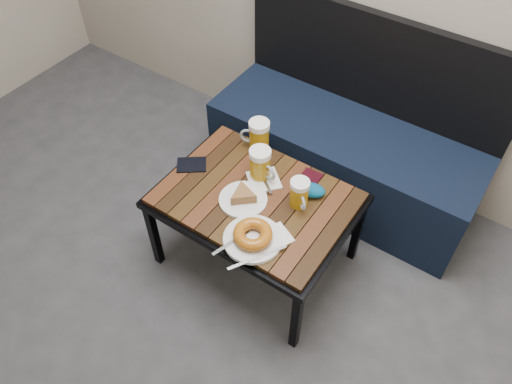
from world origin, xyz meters
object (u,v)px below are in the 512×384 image
Objects in this scene: plate_pie at (243,197)px; beer_mug_left at (258,135)px; beer_mug_centre at (261,164)px; passport_burgundy at (309,179)px; plate_bagel at (253,236)px; beer_mug_right at (299,193)px; bench at (345,151)px; knit_pouch at (312,190)px; passport_navy at (192,165)px; cafe_table at (256,203)px.

beer_mug_left is at bearing 112.79° from plate_pie.
beer_mug_centre reaches higher than passport_burgundy.
beer_mug_centre is 0.23m from passport_burgundy.
plate_bagel is 2.47× the size of passport_burgundy.
beer_mug_centre reaches higher than beer_mug_right.
beer_mug_left is 0.39m from beer_mug_right.
plate_bagel is 0.41m from passport_burgundy.
plate_pie is (-0.14, -0.72, 0.22)m from bench.
plate_bagel is at bearing -48.42° from beer_mug_centre.
knit_pouch is (0.35, -0.11, -0.05)m from beer_mug_left.
plate_pie is 0.31m from passport_burgundy.
bench is at bearing 98.32° from knit_pouch.
plate_pie is at bearing -138.43° from knit_pouch.
bench is 4.69× the size of plate_bagel.
plate_pie is at bearing 45.53° from passport_navy.
cafe_table is 6.34× the size of beer_mug_right.
plate_pie is at bearing -107.28° from beer_mug_right.
cafe_table is at bearing -116.12° from beer_mug_right.
beer_mug_left is at bearing -167.43° from beer_mug_right.
beer_mug_left reaches higher than plate_bagel.
knit_pouch is at bearing 119.11° from beer_mug_right.
passport_navy is (-0.30, -0.12, -0.07)m from beer_mug_centre.
beer_mug_left is 1.17× the size of passport_navy.
cafe_table is 0.25m from knit_pouch.
beer_mug_centre is at bearing 74.83° from passport_navy.
beer_mug_left reaches higher than plate_pie.
bench reaches higher than beer_mug_right.
passport_burgundy is at bearing 150.78° from beer_mug_left.
beer_mug_left is 1.17× the size of beer_mug_right.
beer_mug_right is at bearing 61.57° from passport_navy.
passport_burgundy is at bearing -86.80° from bench.
bench is at bearing -144.00° from beer_mug_left.
bench is 10.57× the size of beer_mug_right.
knit_pouch is (0.54, 0.15, 0.02)m from passport_navy.
beer_mug_right is (0.22, -0.04, -0.01)m from beer_mug_centre.
knit_pouch is at bearing 69.04° from passport_navy.
beer_mug_right is 0.09m from knit_pouch.
beer_mug_left is 1.00× the size of beer_mug_centre.
bench is at bearing 90.47° from plate_bagel.
bench is 6.72× the size of plate_pie.
plate_pie is 1.57× the size of passport_navy.
plate_pie reaches higher than cafe_table.
knit_pouch is (0.07, 0.35, -0.00)m from plate_bagel.
bench is 11.59× the size of passport_burgundy.
beer_mug_right reaches higher than plate_bagel.
bench is 0.90m from plate_bagel.
beer_mug_centre is at bearing -152.87° from passport_burgundy.
bench is at bearing 92.22° from passport_burgundy.
plate_bagel is 0.51m from passport_navy.
beer_mug_left is at bearing 121.55° from plate_bagel.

